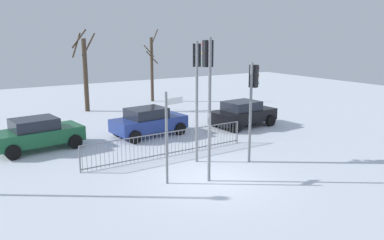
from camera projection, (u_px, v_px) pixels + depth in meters
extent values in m
plane|color=silver|center=(212.00, 179.00, 14.31)|extent=(60.00, 60.00, 0.00)
cylinder|color=slate|center=(209.00, 112.00, 13.63)|extent=(0.11, 0.11, 5.06)
cube|color=black|center=(208.00, 54.00, 13.35)|extent=(0.34, 0.26, 0.90)
sphere|color=red|center=(205.00, 44.00, 13.51)|extent=(0.20, 0.20, 0.20)
sphere|color=orange|center=(204.00, 53.00, 13.57)|extent=(0.20, 0.20, 0.20)
sphere|color=green|center=(204.00, 62.00, 13.64)|extent=(0.20, 0.20, 0.20)
cylinder|color=slate|center=(197.00, 103.00, 15.78)|extent=(0.11, 0.11, 4.90)
cube|color=black|center=(197.00, 55.00, 15.53)|extent=(0.39, 0.36, 0.90)
sphere|color=red|center=(197.00, 47.00, 15.71)|extent=(0.20, 0.20, 0.20)
sphere|color=orange|center=(197.00, 55.00, 15.78)|extent=(0.20, 0.20, 0.20)
sphere|color=green|center=(197.00, 62.00, 15.84)|extent=(0.20, 0.20, 0.20)
cylinder|color=slate|center=(250.00, 113.00, 15.88)|extent=(0.11, 0.11, 4.07)
cube|color=black|center=(254.00, 76.00, 15.69)|extent=(0.32, 0.38, 0.90)
sphere|color=red|center=(257.00, 68.00, 15.82)|extent=(0.20, 0.20, 0.20)
sphere|color=orange|center=(257.00, 76.00, 15.88)|extent=(0.20, 0.20, 0.20)
sphere|color=green|center=(257.00, 83.00, 15.94)|extent=(0.20, 0.20, 0.20)
cylinder|color=slate|center=(167.00, 139.00, 13.58)|extent=(0.09, 0.09, 3.26)
cube|color=white|center=(175.00, 101.00, 13.57)|extent=(0.69, 0.17, 0.22)
cube|color=slate|center=(168.00, 132.00, 16.83)|extent=(7.70, 0.26, 0.04)
cube|color=slate|center=(168.00, 153.00, 17.03)|extent=(7.70, 0.26, 0.04)
cylinder|color=slate|center=(82.00, 159.00, 14.92)|extent=(0.02, 0.02, 1.05)
cylinder|color=slate|center=(87.00, 158.00, 15.01)|extent=(0.02, 0.02, 1.05)
cylinder|color=slate|center=(91.00, 158.00, 15.11)|extent=(0.02, 0.02, 1.05)
cylinder|color=slate|center=(96.00, 157.00, 15.21)|extent=(0.02, 0.02, 1.05)
cylinder|color=slate|center=(100.00, 156.00, 15.30)|extent=(0.02, 0.02, 1.05)
cylinder|color=slate|center=(105.00, 155.00, 15.40)|extent=(0.02, 0.02, 1.05)
cylinder|color=slate|center=(109.00, 155.00, 15.50)|extent=(0.02, 0.02, 1.05)
cylinder|color=slate|center=(113.00, 154.00, 15.59)|extent=(0.02, 0.02, 1.05)
cylinder|color=slate|center=(117.00, 153.00, 15.69)|extent=(0.02, 0.02, 1.05)
cylinder|color=slate|center=(122.00, 152.00, 15.79)|extent=(0.02, 0.02, 1.05)
cylinder|color=slate|center=(126.00, 152.00, 15.88)|extent=(0.02, 0.02, 1.05)
cylinder|color=slate|center=(130.00, 151.00, 15.98)|extent=(0.02, 0.02, 1.05)
cylinder|color=slate|center=(134.00, 150.00, 16.07)|extent=(0.02, 0.02, 1.05)
cylinder|color=slate|center=(138.00, 149.00, 16.17)|extent=(0.02, 0.02, 1.05)
cylinder|color=slate|center=(142.00, 149.00, 16.27)|extent=(0.02, 0.02, 1.05)
cylinder|color=slate|center=(146.00, 148.00, 16.36)|extent=(0.02, 0.02, 1.05)
cylinder|color=slate|center=(150.00, 147.00, 16.46)|extent=(0.02, 0.02, 1.05)
cylinder|color=slate|center=(153.00, 147.00, 16.56)|extent=(0.02, 0.02, 1.05)
cylinder|color=slate|center=(157.00, 146.00, 16.65)|extent=(0.02, 0.02, 1.05)
cylinder|color=slate|center=(161.00, 145.00, 16.75)|extent=(0.02, 0.02, 1.05)
cylinder|color=slate|center=(164.00, 145.00, 16.85)|extent=(0.02, 0.02, 1.05)
cylinder|color=slate|center=(168.00, 144.00, 16.94)|extent=(0.02, 0.02, 1.05)
cylinder|color=slate|center=(172.00, 144.00, 17.04)|extent=(0.02, 0.02, 1.05)
cylinder|color=slate|center=(175.00, 143.00, 17.14)|extent=(0.02, 0.02, 1.05)
cylinder|color=slate|center=(179.00, 142.00, 17.23)|extent=(0.02, 0.02, 1.05)
cylinder|color=slate|center=(182.00, 142.00, 17.33)|extent=(0.02, 0.02, 1.05)
cylinder|color=slate|center=(186.00, 141.00, 17.42)|extent=(0.02, 0.02, 1.05)
cylinder|color=slate|center=(189.00, 141.00, 17.52)|extent=(0.02, 0.02, 1.05)
cylinder|color=slate|center=(192.00, 140.00, 17.62)|extent=(0.02, 0.02, 1.05)
cylinder|color=slate|center=(196.00, 139.00, 17.71)|extent=(0.02, 0.02, 1.05)
cylinder|color=slate|center=(199.00, 139.00, 17.81)|extent=(0.02, 0.02, 1.05)
cylinder|color=slate|center=(202.00, 138.00, 17.91)|extent=(0.02, 0.02, 1.05)
cylinder|color=slate|center=(205.00, 138.00, 18.00)|extent=(0.02, 0.02, 1.05)
cylinder|color=slate|center=(209.00, 137.00, 18.10)|extent=(0.02, 0.02, 1.05)
cylinder|color=slate|center=(212.00, 137.00, 18.20)|extent=(0.02, 0.02, 1.05)
cylinder|color=slate|center=(215.00, 136.00, 18.29)|extent=(0.02, 0.02, 1.05)
cylinder|color=slate|center=(218.00, 136.00, 18.39)|extent=(0.02, 0.02, 1.05)
cylinder|color=slate|center=(221.00, 135.00, 18.49)|extent=(0.02, 0.02, 1.05)
cylinder|color=slate|center=(224.00, 134.00, 18.58)|extent=(0.02, 0.02, 1.05)
cylinder|color=slate|center=(227.00, 134.00, 18.68)|extent=(0.02, 0.02, 1.05)
cylinder|color=slate|center=(230.00, 133.00, 18.78)|extent=(0.02, 0.02, 1.05)
cylinder|color=slate|center=(233.00, 133.00, 18.87)|extent=(0.02, 0.02, 1.05)
cylinder|color=slate|center=(236.00, 132.00, 18.97)|extent=(0.02, 0.02, 1.05)
cylinder|color=slate|center=(80.00, 160.00, 14.87)|extent=(0.06, 0.06, 1.05)
cylinder|color=slate|center=(237.00, 132.00, 19.02)|extent=(0.06, 0.06, 1.05)
cube|color=#195933|center=(39.00, 136.00, 17.88)|extent=(3.98, 2.16, 0.65)
cube|color=#1E232D|center=(34.00, 124.00, 17.67)|extent=(2.07, 1.72, 0.55)
cylinder|color=black|center=(61.00, 134.00, 19.42)|extent=(0.66, 0.30, 0.64)
cylinder|color=black|center=(75.00, 142.00, 18.13)|extent=(0.66, 0.30, 0.64)
cylinder|color=black|center=(3.00, 144.00, 17.76)|extent=(0.66, 0.30, 0.64)
cylinder|color=black|center=(13.00, 152.00, 16.47)|extent=(0.66, 0.30, 0.64)
cube|color=navy|center=(149.00, 123.00, 20.33)|extent=(3.97, 2.13, 0.65)
cube|color=#1E232D|center=(146.00, 113.00, 20.12)|extent=(2.06, 1.71, 0.55)
cylinder|color=black|center=(162.00, 123.00, 21.87)|extent=(0.66, 0.29, 0.64)
cylinder|color=black|center=(180.00, 129.00, 20.57)|extent=(0.66, 0.29, 0.64)
cylinder|color=black|center=(118.00, 130.00, 20.23)|extent=(0.66, 0.29, 0.64)
cylinder|color=black|center=(135.00, 137.00, 18.93)|extent=(0.66, 0.29, 0.64)
cube|color=black|center=(243.00, 115.00, 22.34)|extent=(3.93, 2.01, 0.65)
cube|color=#1E232D|center=(242.00, 106.00, 22.14)|extent=(2.02, 1.65, 0.55)
cylinder|color=black|center=(249.00, 116.00, 23.86)|extent=(0.66, 0.27, 0.64)
cylinder|color=black|center=(271.00, 120.00, 22.53)|extent=(0.66, 0.27, 0.64)
cylinder|color=black|center=(215.00, 121.00, 22.29)|extent=(0.66, 0.27, 0.64)
cylinder|color=black|center=(236.00, 127.00, 20.96)|extent=(0.66, 0.27, 0.64)
cylinder|color=#473828|center=(152.00, 70.00, 30.40)|extent=(0.24, 0.24, 4.91)
cylinder|color=#473828|center=(149.00, 51.00, 29.71)|extent=(0.60, 0.75, 0.89)
cylinder|color=#473828|center=(154.00, 38.00, 30.16)|extent=(0.37, 0.75, 1.33)
cylinder|color=#473828|center=(152.00, 57.00, 29.79)|extent=(0.86, 0.42, 0.99)
cylinder|color=#473828|center=(86.00, 75.00, 26.43)|extent=(0.31, 0.31, 4.87)
cylinder|color=#473828|center=(79.00, 39.00, 26.28)|extent=(1.16, 0.40, 1.28)
cylinder|color=#473828|center=(76.00, 45.00, 26.13)|extent=(0.92, 0.90, 1.61)
cylinder|color=#473828|center=(89.00, 45.00, 26.45)|extent=(0.71, 0.99, 1.55)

